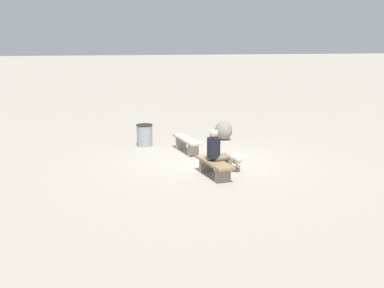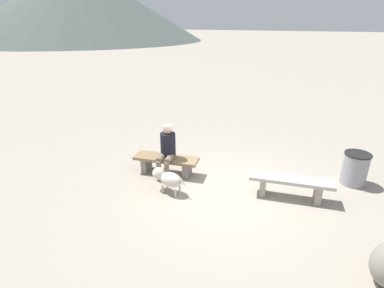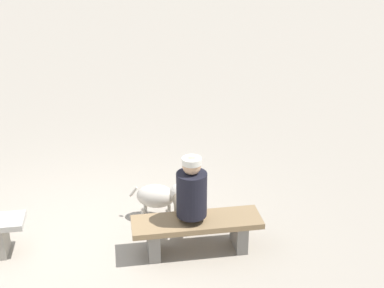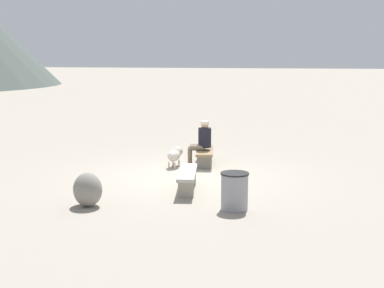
{
  "view_description": "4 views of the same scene",
  "coord_description": "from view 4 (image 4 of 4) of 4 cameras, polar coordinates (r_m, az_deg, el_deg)",
  "views": [
    {
      "loc": [
        12.6,
        -3.47,
        3.45
      ],
      "look_at": [
        0.3,
        -0.51,
        0.62
      ],
      "focal_mm": 43.31,
      "sensor_mm": 36.0,
      "label": 1
    },
    {
      "loc": [
        -1.6,
        5.29,
        3.38
      ],
      "look_at": [
        0.97,
        -0.49,
        0.73
      ],
      "focal_mm": 27.77,
      "sensor_mm": 36.0,
      "label": 2
    },
    {
      "loc": [
        1.36,
        -5.29,
        3.56
      ],
      "look_at": [
        1.47,
        1.26,
        0.74
      ],
      "focal_mm": 47.89,
      "sensor_mm": 36.0,
      "label": 3
    },
    {
      "loc": [
        -12.27,
        -2.53,
        2.96
      ],
      "look_at": [
        0.65,
        -0.02,
        0.71
      ],
      "focal_mm": 48.99,
      "sensor_mm": 36.0,
      "label": 4
    }
  ],
  "objects": [
    {
      "name": "trash_bin",
      "position": [
        10.15,
        4.65,
        -5.14
      ],
      "size": [
        0.55,
        0.55,
        0.73
      ],
      "color": "gray",
      "rests_on": "ground"
    },
    {
      "name": "bench_right",
      "position": [
        14.22,
        1.39,
        -1.1
      ],
      "size": [
        1.56,
        0.66,
        0.42
      ],
      "rotation": [
        0.0,
        0.0,
        0.14
      ],
      "color": "gray",
      "rests_on": "ground"
    },
    {
      "name": "ground",
      "position": [
        12.88,
        -0.62,
        -3.72
      ],
      "size": [
        210.0,
        210.0,
        0.06
      ],
      "primitive_type": "cube",
      "color": "#9E9384"
    },
    {
      "name": "dog",
      "position": [
        13.94,
        -1.87,
        -1.16
      ],
      "size": [
        0.79,
        0.37,
        0.52
      ],
      "rotation": [
        0.0,
        0.0,
        6.16
      ],
      "color": "beige",
      "rests_on": "ground"
    },
    {
      "name": "seated_person",
      "position": [
        14.09,
        1.08,
        0.48
      ],
      "size": [
        0.4,
        0.64,
        1.22
      ],
      "rotation": [
        0.0,
        0.0,
        0.15
      ],
      "color": "black",
      "rests_on": "ground"
    },
    {
      "name": "bench_left",
      "position": [
        11.5,
        -0.52,
        -3.56
      ],
      "size": [
        1.68,
        0.6,
        0.45
      ],
      "rotation": [
        0.0,
        0.0,
        0.14
      ],
      "color": "gray",
      "rests_on": "ground"
    },
    {
      "name": "boulder",
      "position": [
        10.55,
        -11.29,
        -4.89
      ],
      "size": [
        0.82,
        0.83,
        0.67
      ],
      "primitive_type": "ellipsoid",
      "rotation": [
        0.0,
        0.0,
        2.46
      ],
      "color": "gray",
      "rests_on": "ground"
    }
  ]
}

